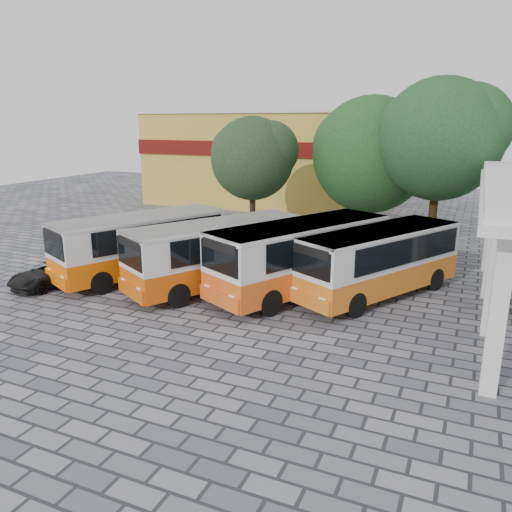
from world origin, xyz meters
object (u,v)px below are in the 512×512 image
at_px(bus_far_left, 142,242).
at_px(parked_car, 52,274).
at_px(bus_far_right, 379,258).
at_px(bus_centre_right, 301,253).
at_px(bus_centre_left, 218,251).

bearing_deg(bus_far_left, parked_car, -112.45).
bearing_deg(bus_far_right, parked_car, -133.61).
bearing_deg(parked_car, bus_far_left, 51.27).
relative_size(bus_centre_right, bus_far_right, 1.06).
xyz_separation_m(bus_far_left, bus_far_right, (11.00, 1.76, -0.03)).
relative_size(bus_centre_left, parked_car, 2.29).
bearing_deg(bus_far_left, bus_centre_right, 30.54).
bearing_deg(bus_far_left, bus_far_right, 34.07).
relative_size(bus_centre_left, bus_far_right, 1.02).
bearing_deg(bus_centre_right, bus_far_left, -148.00).
bearing_deg(bus_centre_left, bus_centre_right, 41.74).
bearing_deg(bus_far_right, bus_centre_left, -136.74).
relative_size(bus_far_left, bus_far_right, 1.02).
relative_size(bus_centre_right, parked_car, 2.39).
xyz_separation_m(bus_far_left, parked_car, (-3.07, -2.82, -1.19)).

